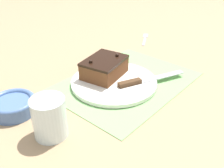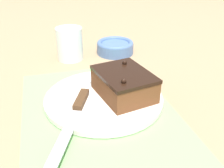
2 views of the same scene
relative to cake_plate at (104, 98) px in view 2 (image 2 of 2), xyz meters
name	(u,v)px [view 2 (image 2 of 2)]	position (x,y,z in m)	size (l,w,h in m)	color
ground_plane	(99,112)	(-0.04, 0.02, -0.01)	(3.00, 3.00, 0.00)	#9E7F5B
placemat_woven	(99,111)	(-0.04, 0.02, -0.01)	(0.46, 0.34, 0.00)	#7AB266
cake_plate	(104,98)	(0.00, 0.00, 0.00)	(0.28, 0.28, 0.01)	white
chocolate_cake	(124,84)	(-0.01, -0.05, 0.04)	(0.16, 0.14, 0.07)	brown
serving_knife	(77,110)	(-0.05, 0.07, 0.01)	(0.23, 0.12, 0.01)	#472D19
drinking_glass	(70,44)	(0.29, 0.04, 0.04)	(0.08, 0.08, 0.10)	silver
small_bowl	(115,47)	(0.30, -0.11, 0.01)	(0.13, 0.13, 0.04)	#4C6B9E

